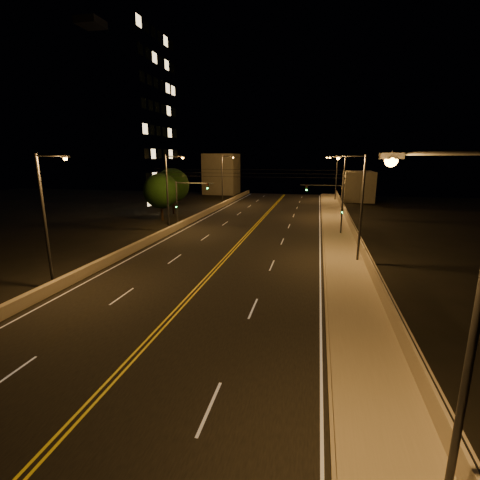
% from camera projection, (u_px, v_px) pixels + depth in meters
% --- Properties ---
extents(ground, '(160.00, 160.00, 0.00)m').
position_uv_depth(ground, '(78.00, 417.00, 12.54)').
color(ground, black).
rests_on(ground, ground).
extents(road, '(18.00, 120.00, 0.02)m').
position_uv_depth(road, '(223.00, 261.00, 31.52)').
color(road, black).
rests_on(road, ground).
extents(sidewalk, '(3.60, 120.00, 0.30)m').
position_uv_depth(sidewalk, '(347.00, 267.00, 29.21)').
color(sidewalk, gray).
rests_on(sidewalk, ground).
extents(curb, '(0.14, 120.00, 0.15)m').
position_uv_depth(curb, '(324.00, 266.00, 29.62)').
color(curb, gray).
rests_on(curb, ground).
extents(parapet_wall, '(0.30, 120.00, 1.00)m').
position_uv_depth(parapet_wall, '(368.00, 261.00, 28.71)').
color(parapet_wall, '#A39787').
rests_on(parapet_wall, sidewalk).
extents(jersey_barrier, '(0.45, 120.00, 0.80)m').
position_uv_depth(jersey_barrier, '(128.00, 250.00, 33.44)').
color(jersey_barrier, '#A39787').
rests_on(jersey_barrier, ground).
extents(distant_building_right, '(6.00, 10.00, 6.19)m').
position_uv_depth(distant_building_right, '(358.00, 186.00, 74.84)').
color(distant_building_right, gray).
rests_on(distant_building_right, ground).
extents(distant_building_left, '(8.00, 8.00, 9.99)m').
position_uv_depth(distant_building_left, '(222.00, 174.00, 88.20)').
color(distant_building_left, gray).
rests_on(distant_building_left, ground).
extents(parapet_rail, '(0.06, 120.00, 0.06)m').
position_uv_depth(parapet_rail, '(369.00, 255.00, 28.59)').
color(parapet_rail, black).
rests_on(parapet_rail, parapet_wall).
extents(lane_markings, '(17.32, 116.00, 0.00)m').
position_uv_depth(lane_markings, '(223.00, 261.00, 31.45)').
color(lane_markings, silver).
rests_on(lane_markings, road).
extents(streetlight_0, '(2.55, 0.28, 9.40)m').
position_uv_depth(streetlight_0, '(463.00, 321.00, 8.13)').
color(streetlight_0, '#2D2D33').
rests_on(streetlight_0, ground).
extents(streetlight_1, '(2.55, 0.28, 9.40)m').
position_uv_depth(streetlight_1, '(359.00, 202.00, 29.65)').
color(streetlight_1, '#2D2D33').
rests_on(streetlight_1, ground).
extents(streetlight_2, '(2.55, 0.28, 9.40)m').
position_uv_depth(streetlight_2, '(342.00, 183.00, 51.97)').
color(streetlight_2, '#2D2D33').
rests_on(streetlight_2, ground).
extents(streetlight_3, '(2.55, 0.28, 9.40)m').
position_uv_depth(streetlight_3, '(335.00, 175.00, 73.49)').
color(streetlight_3, '#2D2D33').
rests_on(streetlight_3, ground).
extents(streetlight_4, '(2.55, 0.28, 9.40)m').
position_uv_depth(streetlight_4, '(47.00, 213.00, 23.71)').
color(streetlight_4, '#2D2D33').
rests_on(streetlight_4, ground).
extents(streetlight_5, '(2.55, 0.28, 9.40)m').
position_uv_depth(streetlight_5, '(169.00, 188.00, 42.98)').
color(streetlight_5, '#2D2D33').
rests_on(streetlight_5, ground).
extents(streetlight_6, '(2.55, 0.28, 9.40)m').
position_uv_depth(streetlight_6, '(223.00, 177.00, 67.38)').
color(streetlight_6, '#2D2D33').
rests_on(streetlight_6, ground).
extents(traffic_signal_right, '(5.11, 0.31, 6.13)m').
position_uv_depth(traffic_signal_right, '(334.00, 203.00, 40.97)').
color(traffic_signal_right, '#2D2D33').
rests_on(traffic_signal_right, ground).
extents(traffic_signal_left, '(5.11, 0.31, 6.13)m').
position_uv_depth(traffic_signal_left, '(184.00, 199.00, 44.94)').
color(traffic_signal_left, '#2D2D33').
rests_on(traffic_signal_left, ground).
extents(overhead_wires, '(22.00, 0.03, 0.83)m').
position_uv_depth(overhead_wires, '(245.00, 173.00, 38.83)').
color(overhead_wires, black).
extents(building_tower, '(24.00, 15.00, 32.14)m').
position_uv_depth(building_tower, '(99.00, 121.00, 63.02)').
color(building_tower, gray).
rests_on(building_tower, ground).
extents(tree_0, '(5.09, 5.09, 6.90)m').
position_uv_depth(tree_0, '(161.00, 191.00, 50.55)').
color(tree_0, black).
rests_on(tree_0, ground).
extents(tree_1, '(5.48, 5.48, 7.43)m').
position_uv_depth(tree_1, '(172.00, 185.00, 56.57)').
color(tree_1, black).
rests_on(tree_1, ground).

